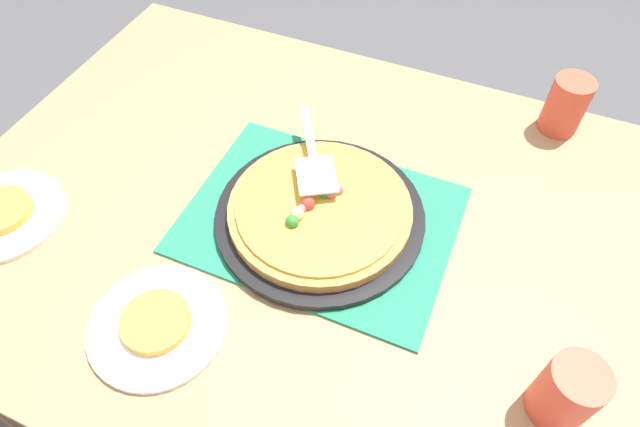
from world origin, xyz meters
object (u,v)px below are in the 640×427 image
object	(u,v)px
plate_far_right	(4,215)
served_slice_right	(1,210)
pizza_pan	(320,216)
served_slice_left	(156,321)
cup_near	(566,105)
pizza	(320,209)
cup_far	(567,393)
pizza_server	(313,156)
plate_near_left	(158,325)

from	to	relation	value
plate_far_right	served_slice_right	distance (m)	0.01
pizza_pan	served_slice_left	size ratio (longest dim) A/B	3.45
served_slice_left	cup_near	bearing A→B (deg)	-125.57
pizza	served_slice_left	distance (m)	0.33
served_slice_left	cup_far	distance (m)	0.61
pizza_server	pizza	bearing A→B (deg)	120.57
pizza	cup_far	distance (m)	0.48
plate_far_right	served_slice_left	world-z (taller)	served_slice_left
pizza	pizza_server	xyz separation A→B (m)	(0.05, -0.08, 0.03)
plate_near_left	cup_near	size ratio (longest dim) A/B	1.83
pizza_pan	cup_far	world-z (taller)	cup_far
pizza_pan	served_slice_left	distance (m)	0.33
plate_near_left	served_slice_right	distance (m)	0.39
cup_near	cup_far	bearing A→B (deg)	97.32
pizza_pan	cup_far	distance (m)	0.48
pizza	plate_far_right	size ratio (longest dim) A/B	1.50
pizza_server	cup_near	bearing A→B (deg)	-140.49
served_slice_left	pizza_server	world-z (taller)	pizza_server
cup_near	pizza_pan	bearing A→B (deg)	49.48
served_slice_left	pizza_server	distance (m)	0.40
pizza	plate_far_right	world-z (taller)	pizza
plate_near_left	plate_far_right	bearing A→B (deg)	-11.37
pizza	served_slice_right	size ratio (longest dim) A/B	3.00
pizza_pan	served_slice_right	world-z (taller)	served_slice_right
pizza	pizza_server	bearing A→B (deg)	-59.43
pizza	plate_far_right	xyz separation A→B (m)	(0.54, 0.22, -0.03)
served_slice_right	pizza	bearing A→B (deg)	-157.81
served_slice_left	served_slice_right	world-z (taller)	same
cup_near	pizza_server	distance (m)	0.54
plate_far_right	served_slice_right	world-z (taller)	served_slice_right
served_slice_right	cup_near	xyz separation A→B (m)	(-0.90, -0.64, 0.04)
pizza	served_slice_right	distance (m)	0.58
served_slice_left	cup_far	size ratio (longest dim) A/B	0.92
served_slice_left	pizza_server	xyz separation A→B (m)	(-0.10, -0.38, 0.05)
cup_far	pizza_pan	bearing A→B (deg)	-22.46
pizza_pan	plate_far_right	distance (m)	0.58
pizza_pan	served_slice_right	xyz separation A→B (m)	(0.54, 0.22, 0.01)
pizza_pan	pizza	distance (m)	0.02
plate_far_right	served_slice_left	bearing A→B (deg)	168.63
pizza_pan	pizza	size ratio (longest dim) A/B	1.15
pizza_pan	pizza_server	bearing A→B (deg)	-59.09
served_slice_left	served_slice_right	size ratio (longest dim) A/B	1.00
plate_far_right	cup_near	bearing A→B (deg)	-144.47
plate_near_left	pizza_server	world-z (taller)	pizza_server
cup_far	pizza_server	bearing A→B (deg)	-28.46
plate_near_left	cup_far	xyz separation A→B (m)	(-0.59, -0.11, 0.06)
pizza	cup_far	bearing A→B (deg)	157.56
plate_far_right	cup_far	size ratio (longest dim) A/B	1.83
pizza	served_slice_left	xyz separation A→B (m)	(0.15, 0.30, -0.02)
served_slice_left	cup_near	world-z (taller)	cup_near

